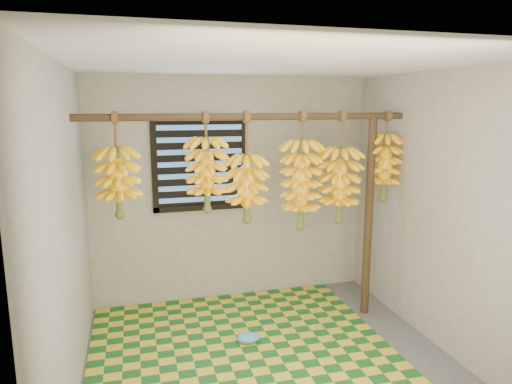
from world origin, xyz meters
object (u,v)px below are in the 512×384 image
object	(u,v)px
banana_bunch_c	(247,188)
banana_bunch_d	(301,185)
banana_bunch_a	(118,182)
banana_bunch_e	(340,185)
plastic_bag	(248,338)
support_post	(369,218)
banana_bunch_b	(207,175)
woven_mat	(238,341)
banana_bunch_f	(385,167)

from	to	relation	value
banana_bunch_c	banana_bunch_d	bearing A→B (deg)	0.00
banana_bunch_a	banana_bunch_e	distance (m)	2.04
banana_bunch_a	banana_bunch_e	xyz separation A→B (m)	(2.03, 0.00, -0.12)
banana_bunch_c	banana_bunch_a	bearing A→B (deg)	180.00
plastic_bag	support_post	bearing A→B (deg)	12.60
banana_bunch_b	banana_bunch_d	distance (m)	0.90
plastic_bag	banana_bunch_a	bearing A→B (deg)	164.34
support_post	plastic_bag	distance (m)	1.64
banana_bunch_d	banana_bunch_b	bearing A→B (deg)	180.00
banana_bunch_e	banana_bunch_d	bearing A→B (deg)	-180.00
banana_bunch_a	woven_mat	bearing A→B (deg)	-14.40
plastic_bag	banana_bunch_e	size ratio (longest dim) A/B	0.20
banana_bunch_b	banana_bunch_f	size ratio (longest dim) A/B	1.01
woven_mat	banana_bunch_e	world-z (taller)	banana_bunch_e
banana_bunch_b	banana_bunch_d	size ratio (longest dim) A/B	0.80
banana_bunch_b	banana_bunch_d	world-z (taller)	same
banana_bunch_b	banana_bunch_c	distance (m)	0.39
banana_bunch_e	plastic_bag	bearing A→B (deg)	-163.45
banana_bunch_d	banana_bunch_f	world-z (taller)	same
banana_bunch_a	banana_bunch_b	size ratio (longest dim) A/B	1.00
banana_bunch_c	banana_bunch_d	distance (m)	0.53
woven_mat	banana_bunch_d	world-z (taller)	banana_bunch_d
banana_bunch_a	banana_bunch_b	bearing A→B (deg)	0.00
woven_mat	banana_bunch_a	world-z (taller)	banana_bunch_a
plastic_bag	banana_bunch_a	distance (m)	1.78
plastic_bag	banana_bunch_d	distance (m)	1.47
banana_bunch_d	banana_bunch_a	bearing A→B (deg)	180.00
banana_bunch_f	banana_bunch_d	bearing A→B (deg)	180.00
plastic_bag	banana_bunch_f	size ratio (longest dim) A/B	0.24
support_post	banana_bunch_e	world-z (taller)	banana_bunch_e
support_post	banana_bunch_d	world-z (taller)	banana_bunch_d
support_post	woven_mat	world-z (taller)	support_post
banana_bunch_a	banana_bunch_e	bearing A→B (deg)	0.00
plastic_bag	woven_mat	bearing A→B (deg)	151.18
support_post	plastic_bag	xyz separation A→B (m)	(-1.31, -0.29, -0.95)
banana_bunch_b	banana_bunch_d	bearing A→B (deg)	-0.00
banana_bunch_f	banana_bunch_a	bearing A→B (deg)	180.00
plastic_bag	banana_bunch_a	xyz separation A→B (m)	(-1.05, 0.29, 1.41)
plastic_bag	banana_bunch_b	world-z (taller)	banana_bunch_b
banana_bunch_d	banana_bunch_f	xyz separation A→B (m)	(0.87, 0.00, 0.14)
banana_bunch_f	banana_bunch_b	bearing A→B (deg)	180.00
banana_bunch_b	woven_mat	bearing A→B (deg)	-49.30
support_post	banana_bunch_e	bearing A→B (deg)	180.00
support_post	banana_bunch_c	world-z (taller)	banana_bunch_c
plastic_bag	banana_bunch_e	world-z (taller)	banana_bunch_e
support_post	banana_bunch_f	size ratio (longest dim) A/B	2.29
banana_bunch_c	plastic_bag	bearing A→B (deg)	-102.63
support_post	banana_bunch_b	distance (m)	1.68
banana_bunch_c	support_post	bearing A→B (deg)	0.00
plastic_bag	banana_bunch_c	distance (m)	1.34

